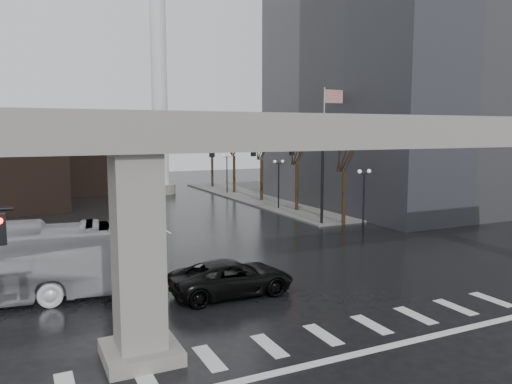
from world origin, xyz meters
The scene contains 17 objects.
ground centered at (0.00, 0.00, 0.00)m, with size 160.00×160.00×0.00m, color black.
sidewalk_ne centered at (26.00, 36.00, 0.07)m, with size 28.00×36.00×0.15m, color slate.
elevated_guideway centered at (1.26, 0.00, 6.88)m, with size 48.00×2.60×8.70m.
office_tower centered at (28.00, 26.00, 21.00)m, with size 22.00×26.00×42.00m, color #57575C.
building_far_mid centered at (-2.00, 52.00, 4.00)m, with size 10.00×10.00×8.00m, color black.
smokestack centered at (6.00, 46.00, 13.35)m, with size 3.60×3.60×30.00m.
signal_mast_arm centered at (8.99, 18.80, 5.83)m, with size 12.12×0.43×8.00m.
flagpole_assembly centered at (15.29, 22.00, 7.53)m, with size 2.06×0.12×12.00m.
lamp_right_0 centered at (13.50, 14.00, 3.47)m, with size 1.22×0.32×5.11m.
lamp_right_1 centered at (13.50, 28.00, 3.47)m, with size 1.22×0.32×5.11m.
lamp_right_2 centered at (13.50, 42.00, 3.47)m, with size 1.22×0.32×5.11m.
tree_right_0 centered at (14.53, 18.02, 2.79)m, with size 1.09×1.58×7.50m.
tree_right_1 centered at (14.53, 26.02, 2.85)m, with size 1.09×1.61×7.67m.
tree_right_2 centered at (14.53, 34.02, 2.91)m, with size 1.10×1.63×7.85m.
tree_right_3 centered at (14.53, 42.02, 2.98)m, with size 1.11×1.66×8.02m.
tree_right_4 centered at (14.53, 50.02, 3.04)m, with size 1.12×1.69×8.19m.
pickup_truck centered at (-1.34, 5.09, 0.86)m, with size 2.85×6.18×1.72m, color black.
Camera 1 is at (-10.58, -16.96, 8.04)m, focal length 35.00 mm.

